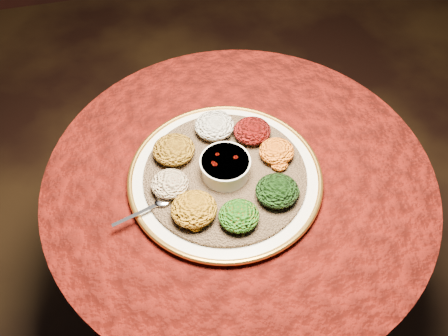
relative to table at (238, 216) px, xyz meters
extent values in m
plane|color=black|center=(0.00, 0.00, -0.55)|extent=(4.00, 4.00, 0.00)
cylinder|color=black|center=(0.00, 0.00, -0.53)|extent=(0.44, 0.44, 0.04)
cylinder|color=black|center=(0.00, 0.00, -0.21)|extent=(0.12, 0.12, 0.68)
cylinder|color=black|center=(0.00, 0.00, 0.15)|extent=(0.80, 0.80, 0.04)
cylinder|color=#3D0905|center=(0.00, 0.00, 0.00)|extent=(0.93, 0.93, 0.34)
cylinder|color=#3D0905|center=(0.00, 0.00, 0.17)|extent=(0.96, 0.96, 0.01)
cylinder|color=beige|center=(-0.04, 0.00, 0.19)|extent=(0.51, 0.51, 0.02)
torus|color=gold|center=(-0.04, 0.00, 0.20)|extent=(0.47, 0.47, 0.01)
cylinder|color=brown|center=(-0.04, 0.00, 0.20)|extent=(0.45, 0.45, 0.01)
cylinder|color=silver|center=(-0.04, 0.00, 0.23)|extent=(0.11, 0.11, 0.05)
cylinder|color=silver|center=(-0.04, 0.00, 0.25)|extent=(0.12, 0.12, 0.01)
cylinder|color=#550F04|center=(-0.04, 0.00, 0.25)|extent=(0.09, 0.09, 0.01)
ellipsoid|color=silver|center=(-0.19, -0.05, 0.21)|extent=(0.04, 0.03, 0.01)
cube|color=silver|center=(-0.26, -0.07, 0.21)|extent=(0.11, 0.04, 0.00)
ellipsoid|color=beige|center=(-0.03, 0.13, 0.23)|extent=(0.10, 0.10, 0.05)
ellipsoid|color=black|center=(0.06, 0.09, 0.23)|extent=(0.09, 0.09, 0.05)
ellipsoid|color=#BC6A0F|center=(0.10, 0.02, 0.23)|extent=(0.09, 0.08, 0.04)
ellipsoid|color=black|center=(0.06, -0.10, 0.23)|extent=(0.10, 0.09, 0.05)
ellipsoid|color=#9B380A|center=(-0.04, -0.14, 0.23)|extent=(0.09, 0.09, 0.04)
ellipsoid|color=#A8690E|center=(-0.13, -0.10, 0.23)|extent=(0.10, 0.10, 0.05)
ellipsoid|color=maroon|center=(-0.17, -0.02, 0.23)|extent=(0.09, 0.08, 0.04)
ellipsoid|color=#8D6111|center=(-0.14, 0.08, 0.23)|extent=(0.10, 0.10, 0.05)
camera|label=1|loc=(-0.20, -0.70, 1.16)|focal=40.00mm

